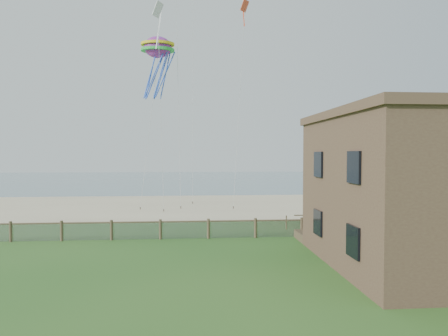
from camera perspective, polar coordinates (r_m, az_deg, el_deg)
The scene contains 9 objects.
ground at distance 19.75m, azimuth -1.50°, elevation -13.65°, with size 160.00×160.00×0.00m, color #25581E.
sand_beach at distance 41.35m, azimuth -3.17°, elevation -5.40°, with size 72.00×20.00×0.02m, color #BFAF8A.
ocean at distance 85.16m, azimuth -3.92°, elevation -1.59°, with size 160.00×68.00×0.02m, color slate.
chainlink_fence at distance 25.46m, azimuth -2.25°, elevation -8.82°, with size 36.20×0.20×1.25m, color #4C3F2B, non-canonical shape.
motel_deck at distance 28.25m, azimuth 25.56°, elevation -8.55°, with size 15.00×2.00×0.50m, color brown.
picnic_table at distance 24.79m, azimuth 14.67°, elevation -9.52°, with size 1.91×1.44×0.81m, color brown, non-canonical shape.
octopus_kite at distance 36.68m, azimuth -9.44°, elevation 14.31°, with size 2.94×2.08×6.05m, color #F92740, non-canonical shape.
kite_white at distance 34.99m, azimuth -9.42°, elevation 19.98°, with size 1.22×0.70×3.12m, color white, non-canonical shape.
kite_red at distance 36.96m, azimuth 2.96°, elevation 21.54°, with size 0.96×0.70×1.78m, color #EA4B29, non-canonical shape.
Camera 1 is at (-1.03, -18.99, 5.33)m, focal length 32.00 mm.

